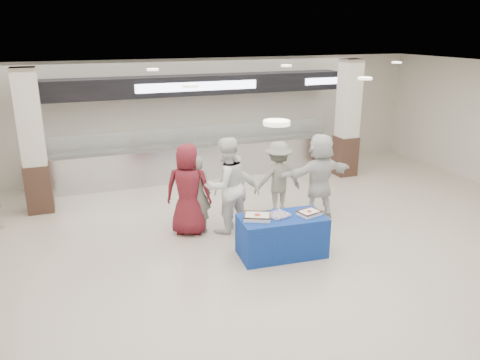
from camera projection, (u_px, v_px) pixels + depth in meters
name	position (u px, v px, depth m)	size (l,w,h in m)	color
ground	(278.00, 263.00, 8.28)	(14.00, 14.00, 0.00)	beige
serving_line	(196.00, 137.00, 12.73)	(8.70, 0.85, 2.80)	silver
column_left	(33.00, 145.00, 10.22)	(0.55, 0.55, 3.20)	#362118
column_right	(347.00, 121.00, 12.88)	(0.55, 0.55, 3.20)	#362118
display_table	(282.00, 236.00, 8.49)	(1.55, 0.78, 0.75)	#163C97
sheet_cake_left	(257.00, 216.00, 8.27)	(0.58, 0.53, 0.10)	white
sheet_cake_right	(309.00, 212.00, 8.46)	(0.45, 0.39, 0.08)	white
cupcake_tray	(279.00, 215.00, 8.38)	(0.41, 0.35, 0.06)	#B9B9BE
civilian_maroon	(188.00, 190.00, 9.24)	(0.91, 0.59, 1.86)	maroon
soldier_a	(196.00, 194.00, 9.36)	(0.59, 0.39, 1.61)	gray
chef_tall	(226.00, 185.00, 9.33)	(0.95, 0.74, 1.96)	white
chef_short	(237.00, 193.00, 9.51)	(0.92, 0.38, 1.57)	white
soldier_b	(278.00, 179.00, 10.22)	(1.08, 0.62, 1.67)	gray
civilian_white	(319.00, 176.00, 10.02)	(1.75, 0.56, 1.88)	white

